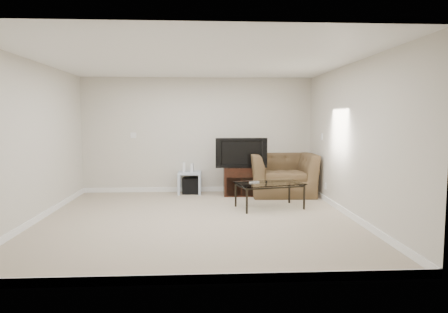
{
  "coord_description": "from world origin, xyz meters",
  "views": [
    {
      "loc": [
        0.09,
        -6.26,
        1.61
      ],
      "look_at": [
        0.5,
        1.2,
        0.9
      ],
      "focal_mm": 32.0,
      "sensor_mm": 36.0,
      "label": 1
    }
  ],
  "objects": [
    {
      "name": "tv_stand",
      "position": [
        0.9,
        2.05,
        0.3
      ],
      "size": [
        0.73,
        0.51,
        0.6
      ],
      "primitive_type": null,
      "rotation": [
        0.0,
        0.0,
        -0.02
      ],
      "color": "black",
      "rests_on": "floor"
    },
    {
      "name": "recliner",
      "position": [
        1.77,
        2.05,
        0.59
      ],
      "size": [
        1.38,
        0.92,
        1.18
      ],
      "primitive_type": "imported",
      "rotation": [
        0.0,
        0.0,
        -0.03
      ],
      "color": "#493821",
      "rests_on": "floor"
    },
    {
      "name": "floor",
      "position": [
        0.0,
        0.0,
        0.0
      ],
      "size": [
        5.0,
        5.0,
        0.0
      ],
      "primitive_type": "plane",
      "color": "tan",
      "rests_on": "ground"
    },
    {
      "name": "game_console",
      "position": [
        -0.3,
        2.26,
        0.57
      ],
      "size": [
        0.05,
        0.16,
        0.21
      ],
      "primitive_type": "cube",
      "rotation": [
        0.0,
        0.0,
        0.01
      ],
      "color": "white",
      "rests_on": "side_table"
    },
    {
      "name": "television",
      "position": [
        0.9,
        2.02,
        0.91
      ],
      "size": [
        1.0,
        0.21,
        0.62
      ],
      "primitive_type": "imported",
      "rotation": [
        0.0,
        0.0,
        0.01
      ],
      "color": "black",
      "rests_on": "tv_stand"
    },
    {
      "name": "plate_right_switch",
      "position": [
        2.49,
        1.6,
        1.25
      ],
      "size": [
        0.02,
        0.09,
        0.13
      ],
      "primitive_type": "cube",
      "color": "white",
      "rests_on": "wall_right"
    },
    {
      "name": "game_case",
      "position": [
        -0.12,
        2.26,
        0.56
      ],
      "size": [
        0.07,
        0.14,
        0.18
      ],
      "primitive_type": "cube",
      "rotation": [
        0.0,
        0.0,
        -0.15
      ],
      "color": "silver",
      "rests_on": "side_table"
    },
    {
      "name": "plate_right_outlet",
      "position": [
        2.49,
        1.3,
        0.3
      ],
      "size": [
        0.02,
        0.08,
        0.12
      ],
      "primitive_type": "cube",
      "color": "white",
      "rests_on": "wall_right"
    },
    {
      "name": "side_table",
      "position": [
        -0.18,
        2.28,
        0.23
      ],
      "size": [
        0.5,
        0.5,
        0.47
      ],
      "primitive_type": null,
      "rotation": [
        0.0,
        0.0,
        -0.03
      ],
      "color": "silver",
      "rests_on": "floor"
    },
    {
      "name": "subwoofer",
      "position": [
        -0.15,
        2.3,
        0.17
      ],
      "size": [
        0.38,
        0.38,
        0.36
      ],
      "primitive_type": "cube",
      "rotation": [
        0.0,
        0.0,
        -0.06
      ],
      "color": "black",
      "rests_on": "floor"
    },
    {
      "name": "plate_back",
      "position": [
        -1.4,
        2.49,
        1.25
      ],
      "size": [
        0.12,
        0.02,
        0.12
      ],
      "primitive_type": "cube",
      "color": "white",
      "rests_on": "wall_back"
    },
    {
      "name": "wall_right",
      "position": [
        2.5,
        0.0,
        1.25
      ],
      "size": [
        0.02,
        5.0,
        2.5
      ],
      "primitive_type": "cube",
      "color": "silver",
      "rests_on": "ground"
    },
    {
      "name": "dvd_player",
      "position": [
        0.9,
        2.01,
        0.5
      ],
      "size": [
        0.37,
        0.26,
        0.05
      ],
      "primitive_type": "cube",
      "rotation": [
        0.0,
        0.0,
        -0.02
      ],
      "color": "black",
      "rests_on": "tv_stand"
    },
    {
      "name": "coffee_table",
      "position": [
        1.3,
        0.78,
        0.23
      ],
      "size": [
        1.3,
        0.93,
        0.46
      ],
      "primitive_type": null,
      "rotation": [
        0.0,
        0.0,
        0.25
      ],
      "color": "black",
      "rests_on": "floor"
    },
    {
      "name": "remote",
      "position": [
        1.02,
        0.82,
        0.47
      ],
      "size": [
        0.19,
        0.12,
        0.02
      ],
      "primitive_type": "cube",
      "rotation": [
        0.0,
        0.0,
        0.39
      ],
      "color": "#B2B2B7",
      "rests_on": "coffee_table"
    },
    {
      "name": "ceiling",
      "position": [
        0.0,
        0.0,
        2.5
      ],
      "size": [
        5.0,
        5.0,
        0.0
      ],
      "primitive_type": "plane",
      "color": "white",
      "rests_on": "ground"
    },
    {
      "name": "wall_left",
      "position": [
        -2.5,
        0.0,
        1.25
      ],
      "size": [
        0.02,
        5.0,
        2.5
      ],
      "primitive_type": "cube",
      "color": "silver",
      "rests_on": "ground"
    },
    {
      "name": "wall_back",
      "position": [
        0.0,
        2.5,
        1.25
      ],
      "size": [
        5.0,
        0.02,
        2.5
      ],
      "primitive_type": "cube",
      "color": "silver",
      "rests_on": "ground"
    }
  ]
}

